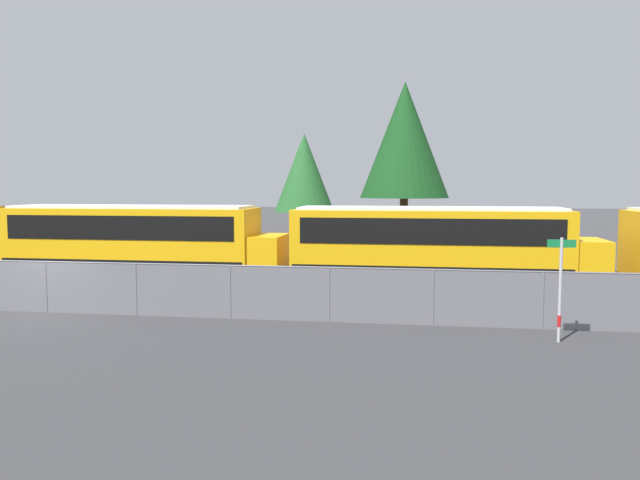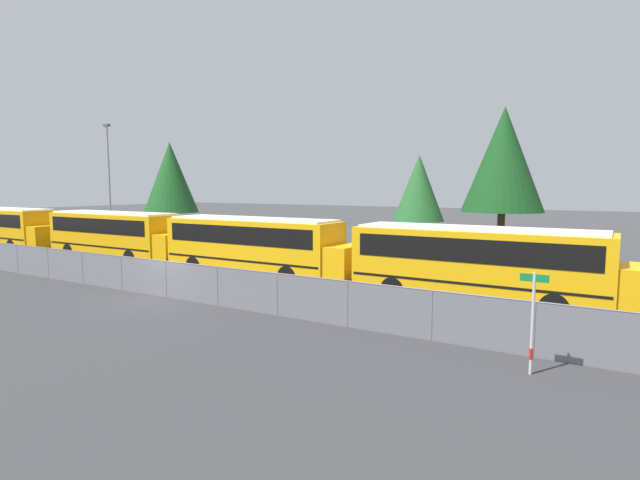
{
  "view_description": "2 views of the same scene",
  "coord_description": "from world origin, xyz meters",
  "px_view_note": "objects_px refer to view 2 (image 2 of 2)",
  "views": [
    {
      "loc": [
        11.54,
        -17.88,
        3.99
      ],
      "look_at": [
        7.86,
        5.61,
        1.93
      ],
      "focal_mm": 35.0,
      "sensor_mm": 36.0,
      "label": 1
    },
    {
      "loc": [
        16.95,
        -14.98,
        4.85
      ],
      "look_at": [
        4.24,
        6.05,
        2.23
      ],
      "focal_mm": 28.0,
      "sensor_mm": 36.0,
      "label": 2
    }
  ],
  "objects_px": {
    "school_bus_3": "(482,259)",
    "school_bus_0": "(7,225)",
    "tree_2": "(419,189)",
    "street_sign": "(533,320)",
    "light_pole": "(109,181)",
    "school_bus_1": "(116,232)",
    "tree_0": "(503,160)",
    "school_bus_2": "(256,242)",
    "tree_1": "(170,177)"
  },
  "relations": [
    {
      "from": "light_pole",
      "to": "tree_0",
      "type": "bearing_deg",
      "value": 10.28
    },
    {
      "from": "school_bus_3",
      "to": "tree_1",
      "type": "xyz_separation_m",
      "value": [
        -31.62,
        12.47,
        3.81
      ]
    },
    {
      "from": "school_bus_3",
      "to": "tree_0",
      "type": "distance_m",
      "value": 11.69
    },
    {
      "from": "school_bus_2",
      "to": "school_bus_3",
      "type": "height_order",
      "value": "same"
    },
    {
      "from": "school_bus_1",
      "to": "tree_0",
      "type": "xyz_separation_m",
      "value": [
        22.11,
        10.38,
        4.53
      ]
    },
    {
      "from": "school_bus_0",
      "to": "street_sign",
      "type": "height_order",
      "value": "school_bus_0"
    },
    {
      "from": "school_bus_3",
      "to": "tree_2",
      "type": "height_order",
      "value": "tree_2"
    },
    {
      "from": "school_bus_0",
      "to": "light_pole",
      "type": "height_order",
      "value": "light_pole"
    },
    {
      "from": "school_bus_1",
      "to": "tree_1",
      "type": "xyz_separation_m",
      "value": [
        -8.11,
        12.17,
        3.81
      ]
    },
    {
      "from": "school_bus_1",
      "to": "tree_1",
      "type": "height_order",
      "value": "tree_1"
    },
    {
      "from": "street_sign",
      "to": "school_bus_0",
      "type": "bearing_deg",
      "value": 170.02
    },
    {
      "from": "school_bus_0",
      "to": "school_bus_2",
      "type": "bearing_deg",
      "value": 0.87
    },
    {
      "from": "school_bus_0",
      "to": "school_bus_2",
      "type": "height_order",
      "value": "same"
    },
    {
      "from": "school_bus_1",
      "to": "school_bus_2",
      "type": "relative_size",
      "value": 1.0
    },
    {
      "from": "school_bus_0",
      "to": "school_bus_1",
      "type": "height_order",
      "value": "same"
    },
    {
      "from": "school_bus_0",
      "to": "school_bus_3",
      "type": "bearing_deg",
      "value": 0.28
    },
    {
      "from": "school_bus_2",
      "to": "tree_2",
      "type": "height_order",
      "value": "tree_2"
    },
    {
      "from": "school_bus_2",
      "to": "light_pole",
      "type": "height_order",
      "value": "light_pole"
    },
    {
      "from": "school_bus_2",
      "to": "street_sign",
      "type": "bearing_deg",
      "value": -26.06
    },
    {
      "from": "school_bus_2",
      "to": "tree_1",
      "type": "height_order",
      "value": "tree_1"
    },
    {
      "from": "school_bus_0",
      "to": "tree_1",
      "type": "xyz_separation_m",
      "value": [
        4.36,
        12.64,
        3.81
      ]
    },
    {
      "from": "school_bus_2",
      "to": "tree_0",
      "type": "distance_m",
      "value": 15.46
    },
    {
      "from": "school_bus_1",
      "to": "tree_1",
      "type": "relative_size",
      "value": 1.26
    },
    {
      "from": "light_pole",
      "to": "tree_0",
      "type": "xyz_separation_m",
      "value": [
        29.47,
        5.35,
        1.13
      ]
    },
    {
      "from": "tree_2",
      "to": "tree_1",
      "type": "bearing_deg",
      "value": 179.52
    },
    {
      "from": "school_bus_2",
      "to": "light_pole",
      "type": "relative_size",
      "value": 1.16
    },
    {
      "from": "school_bus_0",
      "to": "tree_2",
      "type": "bearing_deg",
      "value": 23.36
    },
    {
      "from": "school_bus_0",
      "to": "light_pole",
      "type": "relative_size",
      "value": 1.16
    },
    {
      "from": "tree_0",
      "to": "tree_1",
      "type": "distance_m",
      "value": 30.28
    },
    {
      "from": "tree_0",
      "to": "street_sign",
      "type": "bearing_deg",
      "value": -76.2
    },
    {
      "from": "school_bus_2",
      "to": "light_pole",
      "type": "bearing_deg",
      "value": 164.89
    },
    {
      "from": "street_sign",
      "to": "light_pole",
      "type": "xyz_separation_m",
      "value": [
        -33.82,
        12.37,
        3.88
      ]
    },
    {
      "from": "school_bus_1",
      "to": "tree_0",
      "type": "relative_size",
      "value": 1.19
    },
    {
      "from": "tree_0",
      "to": "school_bus_3",
      "type": "bearing_deg",
      "value": -82.56
    },
    {
      "from": "school_bus_2",
      "to": "school_bus_3",
      "type": "distance_m",
      "value": 11.81
    },
    {
      "from": "school_bus_2",
      "to": "street_sign",
      "type": "height_order",
      "value": "school_bus_2"
    },
    {
      "from": "school_bus_3",
      "to": "tree_1",
      "type": "height_order",
      "value": "tree_1"
    },
    {
      "from": "light_pole",
      "to": "tree_2",
      "type": "relative_size",
      "value": 1.4
    },
    {
      "from": "school_bus_2",
      "to": "street_sign",
      "type": "relative_size",
      "value": 4.23
    },
    {
      "from": "school_bus_2",
      "to": "tree_0",
      "type": "xyz_separation_m",
      "value": [
        10.41,
        10.49,
        4.53
      ]
    },
    {
      "from": "school_bus_0",
      "to": "school_bus_1",
      "type": "bearing_deg",
      "value": 2.18
    },
    {
      "from": "school_bus_3",
      "to": "tree_1",
      "type": "bearing_deg",
      "value": 158.48
    },
    {
      "from": "street_sign",
      "to": "tree_1",
      "type": "distance_m",
      "value": 39.92
    },
    {
      "from": "school_bus_1",
      "to": "tree_0",
      "type": "distance_m",
      "value": 24.85
    },
    {
      "from": "school_bus_2",
      "to": "tree_2",
      "type": "bearing_deg",
      "value": 69.04
    },
    {
      "from": "tree_1",
      "to": "school_bus_3",
      "type": "bearing_deg",
      "value": -21.52
    },
    {
      "from": "school_bus_3",
      "to": "light_pole",
      "type": "relative_size",
      "value": 1.16
    },
    {
      "from": "school_bus_0",
      "to": "school_bus_3",
      "type": "distance_m",
      "value": 35.98
    },
    {
      "from": "school_bus_3",
      "to": "street_sign",
      "type": "bearing_deg",
      "value": -67.21
    },
    {
      "from": "school_bus_3",
      "to": "school_bus_0",
      "type": "bearing_deg",
      "value": -179.72
    }
  ]
}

